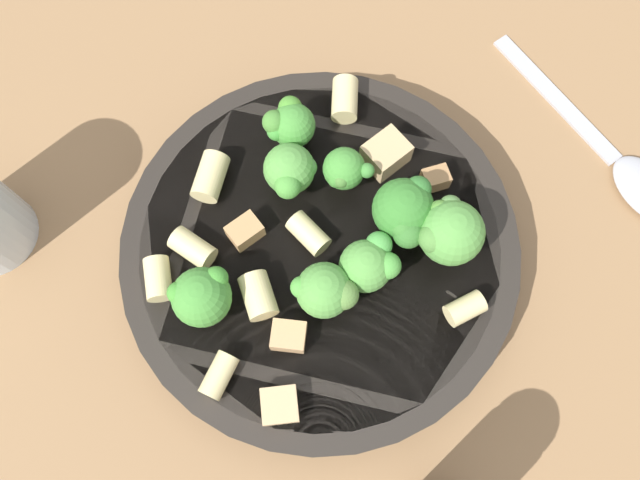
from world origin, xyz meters
TOP-DOWN VIEW (x-y plane):
  - ground_plane at (0.00, 0.00)m, footprint 2.00×2.00m
  - pasta_bowl at (0.00, 0.00)m, footprint 0.25×0.25m
  - broccoli_floret_0 at (0.04, -0.03)m, footprint 0.04×0.04m
  - broccoli_floret_1 at (0.05, 0.06)m, footprint 0.03×0.03m
  - broccoli_floret_2 at (-0.07, 0.03)m, footprint 0.04×0.03m
  - broccoli_floret_3 at (0.00, -0.03)m, footprint 0.04×0.03m
  - broccoli_floret_4 at (0.02, 0.04)m, footprint 0.04×0.03m
  - broccoli_floret_5 at (-0.03, -0.02)m, footprint 0.03×0.04m
  - broccoli_floret_6 at (0.04, -0.06)m, footprint 0.04×0.04m
  - broccoli_floret_7 at (0.04, 0.01)m, footprint 0.03×0.03m
  - rigatoni_0 at (0.02, -0.09)m, footprint 0.03×0.02m
  - rigatoni_1 at (-0.05, 0.06)m, footprint 0.02×0.03m
  - rigatoni_2 at (-0.00, 0.01)m, footprint 0.02×0.03m
  - rigatoni_3 at (-0.05, 0.01)m, footprint 0.03×0.03m
  - rigatoni_4 at (-0.10, -0.00)m, footprint 0.03×0.02m
  - rigatoni_5 at (-0.01, 0.08)m, footprint 0.03×0.03m
  - rigatoni_6 at (0.09, 0.04)m, footprint 0.03×0.03m
  - rigatoni_7 at (-0.08, 0.06)m, footprint 0.03×0.03m
  - chicken_chunk_0 at (-0.02, 0.04)m, footprint 0.02×0.02m
  - chicken_chunk_1 at (-0.09, -0.04)m, footprint 0.03×0.03m
  - chicken_chunk_2 at (0.07, -0.00)m, footprint 0.03×0.03m
  - chicken_chunk_3 at (0.08, -0.03)m, footprint 0.02×0.02m
  - chicken_chunk_4 at (-0.06, -0.02)m, footprint 0.02×0.03m
  - spoon at (0.18, -0.13)m, footprint 0.08×0.18m

SIDE VIEW (x-z plane):
  - ground_plane at x=0.00m, z-range 0.00..0.00m
  - spoon at x=0.18m, z-range 0.00..0.01m
  - pasta_bowl at x=0.00m, z-range 0.00..0.03m
  - chicken_chunk_1 at x=-0.09m, z-range 0.03..0.04m
  - chicken_chunk_0 at x=-0.02m, z-range 0.03..0.04m
  - chicken_chunk_3 at x=0.08m, z-range 0.03..0.05m
  - chicken_chunk_4 at x=-0.06m, z-range 0.03..0.05m
  - rigatoni_4 at x=-0.10m, z-range 0.03..0.05m
  - rigatoni_0 at x=0.02m, z-range 0.03..0.05m
  - rigatoni_2 at x=0.00m, z-range 0.03..0.05m
  - rigatoni_1 at x=-0.05m, z-range 0.03..0.05m
  - rigatoni_7 at x=-0.08m, z-range 0.03..0.05m
  - rigatoni_6 at x=0.09m, z-range 0.03..0.05m
  - rigatoni_5 at x=-0.01m, z-range 0.03..0.05m
  - rigatoni_3 at x=-0.05m, z-range 0.03..0.05m
  - chicken_chunk_2 at x=0.07m, z-range 0.03..0.05m
  - broccoli_floret_4 at x=0.02m, z-range 0.03..0.07m
  - broccoli_floret_3 at x=0.00m, z-range 0.03..0.07m
  - broccoli_floret_7 at x=0.04m, z-range 0.03..0.07m
  - broccoli_floret_5 at x=-0.03m, z-range 0.03..0.07m
  - broccoli_floret_1 at x=0.05m, z-range 0.04..0.07m
  - broccoli_floret_2 at x=-0.07m, z-range 0.03..0.07m
  - broccoli_floret_0 at x=0.04m, z-range 0.04..0.08m
  - broccoli_floret_6 at x=0.04m, z-range 0.04..0.08m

